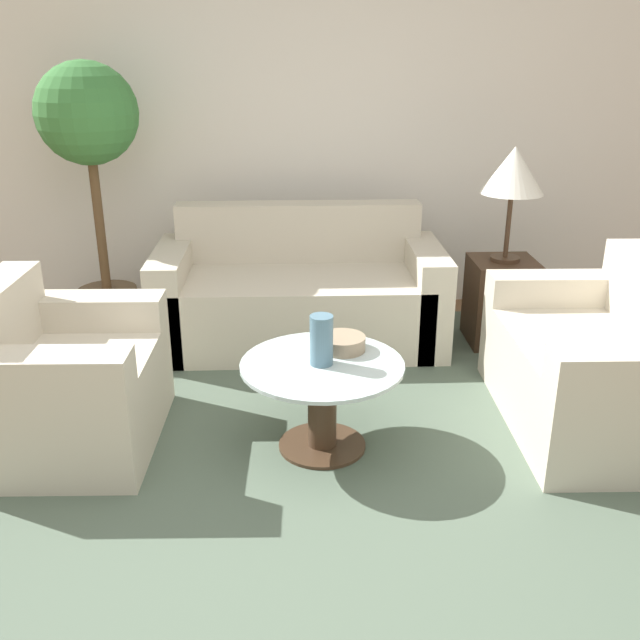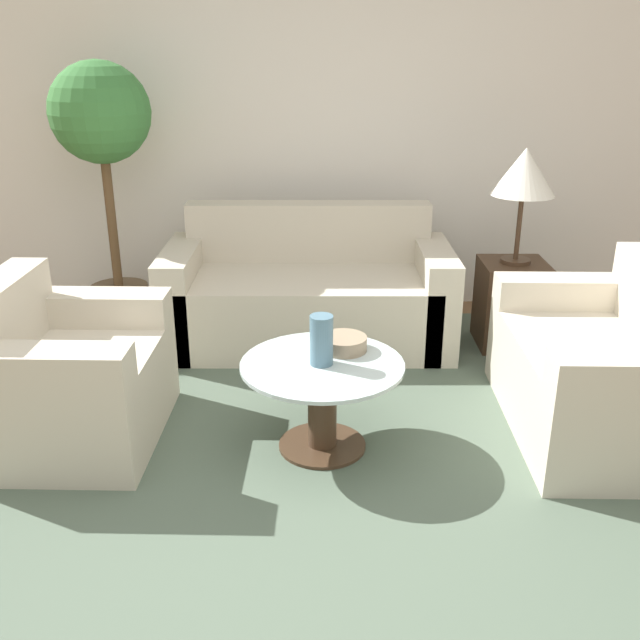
# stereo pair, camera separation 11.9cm
# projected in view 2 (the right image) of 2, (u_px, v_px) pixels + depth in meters

# --- Properties ---
(ground_plane) EXTENTS (14.00, 14.00, 0.00)m
(ground_plane) POSITION_uv_depth(u_px,v_px,m) (305.00, 570.00, 2.59)
(ground_plane) COLOR brown
(wall_back) EXTENTS (10.00, 0.06, 2.60)m
(wall_back) POSITION_uv_depth(u_px,v_px,m) (310.00, 120.00, 4.83)
(wall_back) COLOR white
(wall_back) RESTS_ON ground_plane
(rug) EXTENTS (3.66, 3.55, 0.01)m
(rug) POSITION_uv_depth(u_px,v_px,m) (320.00, 446.00, 3.38)
(rug) COLOR #4C5B4C
(rug) RESTS_ON ground_plane
(sofa_main) EXTENTS (1.77, 0.83, 0.83)m
(sofa_main) POSITION_uv_depth(u_px,v_px,m) (306.00, 296.00, 4.53)
(sofa_main) COLOR beige
(sofa_main) RESTS_ON ground_plane
(armchair) EXTENTS (0.78, 0.93, 0.80)m
(armchair) POSITION_uv_depth(u_px,v_px,m) (62.00, 383.00, 3.37)
(armchair) COLOR beige
(armchair) RESTS_ON ground_plane
(loveseat) EXTENTS (0.81, 1.24, 0.81)m
(loveseat) POSITION_uv_depth(u_px,v_px,m) (606.00, 374.00, 3.46)
(loveseat) COLOR beige
(loveseat) RESTS_ON ground_plane
(coffee_table) EXTENTS (0.75, 0.75, 0.44)m
(coffee_table) POSITION_uv_depth(u_px,v_px,m) (320.00, 394.00, 3.28)
(coffee_table) COLOR #422D1E
(coffee_table) RESTS_ON ground_plane
(side_table) EXTENTS (0.39, 0.39, 0.54)m
(side_table) POSITION_uv_depth(u_px,v_px,m) (508.00, 304.00, 4.44)
(side_table) COLOR #422D1E
(side_table) RESTS_ON ground_plane
(table_lamp) EXTENTS (0.37, 0.37, 0.69)m
(table_lamp) POSITION_uv_depth(u_px,v_px,m) (522.00, 174.00, 4.15)
(table_lamp) COLOR #422D1E
(table_lamp) RESTS_ON side_table
(potted_plant) EXTENTS (0.61, 0.61, 1.70)m
(potted_plant) POSITION_uv_depth(u_px,v_px,m) (101.00, 145.00, 4.38)
(potted_plant) COLOR brown
(potted_plant) RESTS_ON ground_plane
(vase) EXTENTS (0.11, 0.11, 0.23)m
(vase) POSITION_uv_depth(u_px,v_px,m) (319.00, 340.00, 3.17)
(vase) COLOR slate
(vase) RESTS_ON coffee_table
(bowl) EXTENTS (0.22, 0.22, 0.07)m
(bowl) POSITION_uv_depth(u_px,v_px,m) (342.00, 343.00, 3.34)
(bowl) COLOR gray
(bowl) RESTS_ON coffee_table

